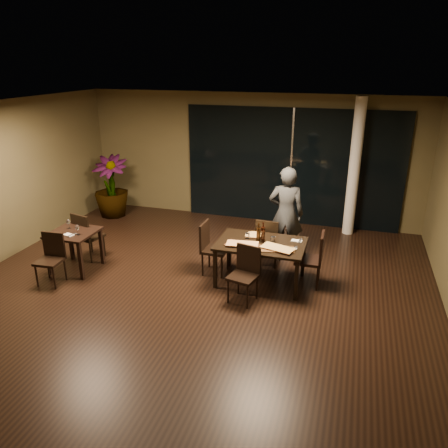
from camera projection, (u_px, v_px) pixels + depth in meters
ground at (191, 295)px, 7.31m from camera, size 8.00×8.00×0.00m
wall_back at (250, 157)px, 10.40m from camera, size 8.00×0.10×3.00m
ceiling at (185, 110)px, 6.23m from camera, size 8.00×8.00×0.04m
window_panel at (291, 167)px, 10.10m from camera, size 5.00×0.06×2.70m
column at (354, 168)px, 9.38m from camera, size 0.24×0.24×3.00m
main_table at (261, 247)px, 7.51m from camera, size 1.50×1.00×0.75m
side_table at (74, 238)px, 8.01m from camera, size 0.80×0.80×0.75m
chair_main_far at (268, 240)px, 8.18m from camera, size 0.47×0.47×0.94m
chair_main_near at (245, 271)px, 7.02m from camera, size 0.51×0.51×0.91m
chair_main_left at (211, 245)px, 7.91m from camera, size 0.45×0.45×0.97m
chair_main_right at (314, 256)px, 7.45m from camera, size 0.46×0.46×0.97m
chair_side_far at (86, 234)px, 8.44m from camera, size 0.53×0.53×0.95m
chair_side_near at (51, 255)px, 7.59m from camera, size 0.44×0.44×0.89m
diner at (286, 214)px, 8.36m from camera, size 0.66×0.47×1.84m
potted_plant at (111, 186)px, 10.75m from camera, size 0.98×0.98×1.51m
pizza_board_left at (242, 245)px, 7.37m from camera, size 0.60×0.37×0.01m
pizza_board_right at (278, 249)px, 7.21m from camera, size 0.59×0.38×0.01m
oblong_pizza_left at (242, 244)px, 7.36m from camera, size 0.55×0.31×0.02m
oblong_pizza_right at (278, 248)px, 7.20m from camera, size 0.57×0.39×0.02m
round_pizza at (254, 235)px, 7.79m from camera, size 0.30×0.30×0.01m
bottle_a at (259, 232)px, 7.47m from camera, size 0.07×0.07×0.33m
bottle_b at (263, 235)px, 7.46m from camera, size 0.06×0.06×0.28m
bottle_c at (263, 231)px, 7.54m from camera, size 0.07×0.07×0.32m
tumbler_left at (247, 236)px, 7.65m from camera, size 0.08×0.08×0.10m
tumbler_right at (273, 239)px, 7.50m from camera, size 0.08×0.08×0.10m
napkin_near at (291, 248)px, 7.24m from camera, size 0.20×0.14×0.01m
napkin_far at (297, 241)px, 7.54m from camera, size 0.19×0.11×0.01m
wine_glass_a at (68, 224)px, 8.08m from camera, size 0.07×0.07×0.17m
wine_glass_b at (78, 230)px, 7.80m from camera, size 0.08×0.08×0.18m
side_napkin at (69, 235)px, 7.79m from camera, size 0.20×0.15×0.01m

